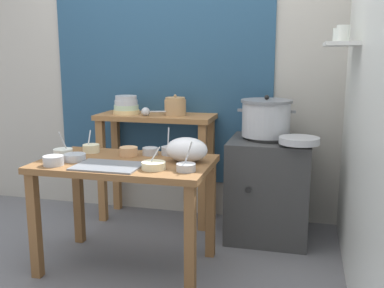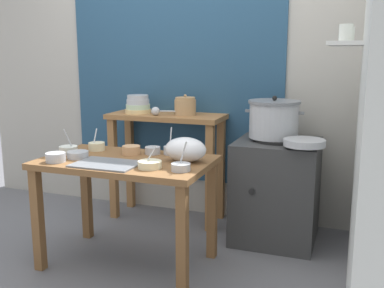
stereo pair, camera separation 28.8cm
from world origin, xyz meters
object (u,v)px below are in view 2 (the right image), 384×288
back_shelf_table (167,140)px  prep_bowl_6 (78,154)px  stove_block (276,190)px  prep_bowl_1 (131,150)px  serving_tray (107,164)px  prep_bowl_8 (150,164)px  prep_bowl_3 (56,157)px  prep_bowl_2 (97,146)px  prep_bowl_4 (68,149)px  prep_bowl_5 (173,150)px  clay_pot (185,106)px  prep_bowl_7 (181,167)px  wide_pan (304,143)px  steamer_pot (274,119)px  ladle (157,111)px  prep_bowl_0 (153,150)px  plastic_bag (186,150)px  bowl_stack_enamel (138,105)px  prep_table (126,176)px

back_shelf_table → prep_bowl_6: bearing=-103.1°
stove_block → prep_bowl_1: bearing=-145.7°
serving_tray → prep_bowl_8: size_ratio=2.79×
prep_bowl_6 → prep_bowl_3: bearing=-116.2°
prep_bowl_2 → prep_bowl_8: 0.66m
prep_bowl_4 → prep_bowl_5: prep_bowl_5 is taller
prep_bowl_2 → prep_bowl_1: bearing=-6.5°
back_shelf_table → prep_bowl_5: (0.32, -0.64, 0.07)m
clay_pot → prep_bowl_7: bearing=-70.5°
prep_bowl_3 → wide_pan: bearing=27.3°
stove_block → steamer_pot: bearing=153.4°
ladle → wide_pan: 1.23m
prep_bowl_4 → prep_bowl_0: bearing=19.2°
steamer_pot → plastic_bag: 0.83m
stove_block → prep_bowl_2: bearing=-154.0°
prep_bowl_0 → prep_bowl_6: 0.49m
prep_bowl_0 → back_shelf_table: bearing=105.5°
bowl_stack_enamel → prep_bowl_0: 0.82m
clay_pot → prep_bowl_2: 0.84m
serving_tray → plastic_bag: 0.50m
wide_pan → prep_bowl_1: bearing=-160.4°
bowl_stack_enamel → prep_bowl_8: 1.19m
stove_block → serving_tray: stove_block is taller
plastic_bag → steamer_pot: bearing=58.3°
prep_bowl_3 → prep_bowl_5: 0.76m
serving_tray → ladle: bearing=95.3°
wide_pan → prep_bowl_1: 1.17m
back_shelf_table → plastic_bag: (0.48, -0.81, 0.12)m
stove_block → prep_bowl_2: (-1.18, -0.58, 0.37)m
ladle → prep_bowl_5: (0.36, -0.53, -0.18)m
stove_block → clay_pot: clay_pot is taller
stove_block → prep_bowl_5: size_ratio=4.30×
wide_pan → prep_bowl_0: size_ratio=2.66×
ladle → prep_bowl_6: bearing=-102.2°
clay_pot → prep_bowl_3: (-0.46, -1.09, -0.22)m
prep_table → back_shelf_table: bearing=95.9°
steamer_pot → prep_bowl_5: steamer_pot is taller
steamer_pot → wide_pan: size_ratio=1.54×
serving_tray → prep_bowl_8: prep_bowl_8 is taller
prep_bowl_0 → prep_bowl_5: bearing=16.7°
back_shelf_table → wide_pan: size_ratio=3.43×
prep_bowl_0 → prep_bowl_8: 0.39m
back_shelf_table → bowl_stack_enamel: size_ratio=4.45×
ladle → prep_bowl_1: (0.10, -0.64, -0.18)m
steamer_pot → prep_bowl_3: 1.56m
steamer_pot → prep_bowl_5: 0.81m
bowl_stack_enamel → prep_bowl_6: bearing=-88.3°
back_shelf_table → plastic_bag: bearing=-59.4°
serving_tray → prep_bowl_0: 0.40m
stove_block → prep_bowl_7: bearing=-114.8°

